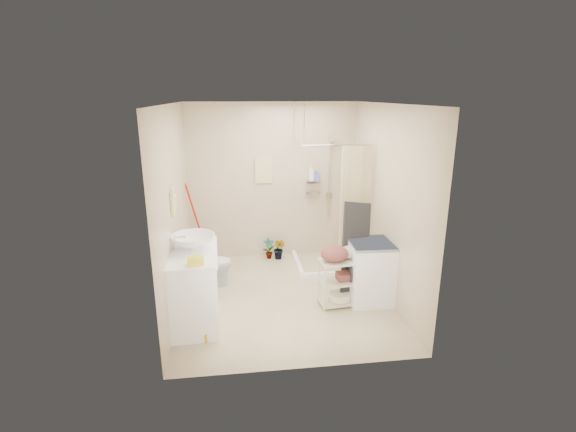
# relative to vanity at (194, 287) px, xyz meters

# --- Properties ---
(floor) EXTENTS (3.20, 3.20, 0.00)m
(floor) POSITION_rel_vanity_xyz_m (1.16, 0.52, -0.46)
(floor) COLOR beige
(floor) RESTS_ON ground
(ceiling) EXTENTS (2.80, 3.20, 0.04)m
(ceiling) POSITION_rel_vanity_xyz_m (1.16, 0.52, 2.14)
(ceiling) COLOR silver
(ceiling) RESTS_ON ground
(wall_back) EXTENTS (2.80, 0.04, 2.60)m
(wall_back) POSITION_rel_vanity_xyz_m (1.16, 2.12, 0.84)
(wall_back) COLOR beige
(wall_back) RESTS_ON ground
(wall_front) EXTENTS (2.80, 0.04, 2.60)m
(wall_front) POSITION_rel_vanity_xyz_m (1.16, -1.08, 0.84)
(wall_front) COLOR beige
(wall_front) RESTS_ON ground
(wall_left) EXTENTS (0.04, 3.20, 2.60)m
(wall_left) POSITION_rel_vanity_xyz_m (-0.24, 0.52, 0.84)
(wall_left) COLOR beige
(wall_left) RESTS_ON ground
(wall_right) EXTENTS (0.04, 3.20, 2.60)m
(wall_right) POSITION_rel_vanity_xyz_m (2.56, 0.52, 0.84)
(wall_right) COLOR beige
(wall_right) RESTS_ON ground
(vanity) EXTENTS (0.64, 1.08, 0.93)m
(vanity) POSITION_rel_vanity_xyz_m (0.00, 0.00, 0.00)
(vanity) COLOR white
(vanity) RESTS_ON ground
(sink) EXTENTS (0.53, 0.53, 0.18)m
(sink) POSITION_rel_vanity_xyz_m (0.01, 0.09, 0.55)
(sink) COLOR white
(sink) RESTS_ON vanity
(counter_basket) EXTENTS (0.19, 0.16, 0.09)m
(counter_basket) POSITION_rel_vanity_xyz_m (0.08, -0.39, 0.51)
(counter_basket) COLOR yellow
(counter_basket) RESTS_ON vanity
(floor_basket) EXTENTS (0.35, 0.32, 0.15)m
(floor_basket) POSITION_rel_vanity_xyz_m (0.10, -0.40, -0.39)
(floor_basket) COLOR yellow
(floor_basket) RESTS_ON ground
(toilet) EXTENTS (0.65, 0.37, 0.66)m
(toilet) POSITION_rel_vanity_xyz_m (0.12, 1.04, -0.13)
(toilet) COLOR silver
(toilet) RESTS_ON ground
(mop) EXTENTS (0.17, 0.17, 1.36)m
(mop) POSITION_rel_vanity_xyz_m (-0.14, 1.95, 0.22)
(mop) COLOR #C60805
(mop) RESTS_ON ground
(potted_plant_a) EXTENTS (0.22, 0.18, 0.36)m
(potted_plant_a) POSITION_rel_vanity_xyz_m (1.07, 1.94, -0.28)
(potted_plant_a) COLOR brown
(potted_plant_a) RESTS_ON ground
(potted_plant_b) EXTENTS (0.26, 0.26, 0.37)m
(potted_plant_b) POSITION_rel_vanity_xyz_m (1.24, 1.89, -0.28)
(potted_plant_b) COLOR brown
(potted_plant_b) RESTS_ON ground
(hanging_towel) EXTENTS (0.28, 0.03, 0.42)m
(hanging_towel) POSITION_rel_vanity_xyz_m (1.01, 2.10, 1.04)
(hanging_towel) COLOR beige
(hanging_towel) RESTS_ON wall_back
(towel_ring) EXTENTS (0.04, 0.22, 0.34)m
(towel_ring) POSITION_rel_vanity_xyz_m (-0.22, 0.32, 1.01)
(towel_ring) COLOR #DAD17C
(towel_ring) RESTS_ON wall_left
(tp_holder) EXTENTS (0.08, 0.12, 0.14)m
(tp_holder) POSITION_rel_vanity_xyz_m (-0.20, 0.57, 0.26)
(tp_holder) COLOR silver
(tp_holder) RESTS_ON wall_left
(shower) EXTENTS (1.10, 1.10, 2.10)m
(shower) POSITION_rel_vanity_xyz_m (2.01, 1.57, 0.59)
(shower) COLOR white
(shower) RESTS_ON ground
(shampoo_bottle_a) EXTENTS (0.11, 0.11, 0.26)m
(shampoo_bottle_a) POSITION_rel_vanity_xyz_m (1.80, 2.03, 0.99)
(shampoo_bottle_a) COLOR silver
(shampoo_bottle_a) RESTS_ON shower
(shampoo_bottle_b) EXTENTS (0.09, 0.09, 0.16)m
(shampoo_bottle_b) POSITION_rel_vanity_xyz_m (1.90, 2.05, 0.94)
(shampoo_bottle_b) COLOR #4760B1
(shampoo_bottle_b) RESTS_ON shower
(washing_machine) EXTENTS (0.59, 0.61, 0.84)m
(washing_machine) POSITION_rel_vanity_xyz_m (2.30, 0.28, -0.04)
(washing_machine) COLOR white
(washing_machine) RESTS_ON ground
(laundry_rack) EXTENTS (0.58, 0.37, 0.76)m
(laundry_rack) POSITION_rel_vanity_xyz_m (1.87, 0.21, -0.08)
(laundry_rack) COLOR beige
(laundry_rack) RESTS_ON ground
(ironing_board) EXTENTS (0.39, 0.15, 1.35)m
(ironing_board) POSITION_rel_vanity_xyz_m (2.13, 0.43, 0.21)
(ironing_board) COLOR black
(ironing_board) RESTS_ON ground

